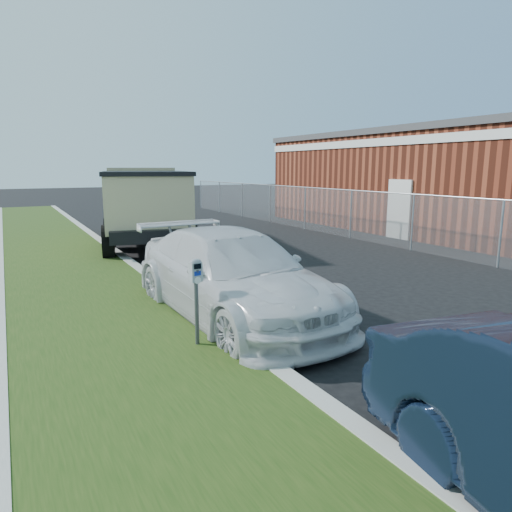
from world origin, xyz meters
TOP-DOWN VIEW (x-y plane):
  - ground at (0.00, 0.00)m, footprint 120.00×120.00m
  - streetside at (-5.57, 2.00)m, footprint 6.12×50.00m
  - chainlink_fence at (6.00, 7.00)m, footprint 0.06×30.06m
  - brick_building at (12.00, 8.00)m, footprint 9.20×14.20m
  - parking_meter at (-3.19, -0.49)m, footprint 0.19×0.14m
  - white_wagon at (-2.02, 0.74)m, footprint 2.36×5.35m
  - dump_truck at (-1.18, 9.40)m, footprint 3.89×7.08m

SIDE VIEW (x-z plane):
  - ground at x=0.00m, z-range 0.00..0.00m
  - streetside at x=-5.57m, z-range -0.01..0.14m
  - white_wagon at x=-2.02m, z-range 0.00..1.53m
  - parking_meter at x=-3.19m, z-range 0.40..1.66m
  - chainlink_fence at x=6.00m, z-range -13.74..16.26m
  - dump_truck at x=-1.18m, z-range 0.17..2.79m
  - brick_building at x=12.00m, z-range 0.04..4.21m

